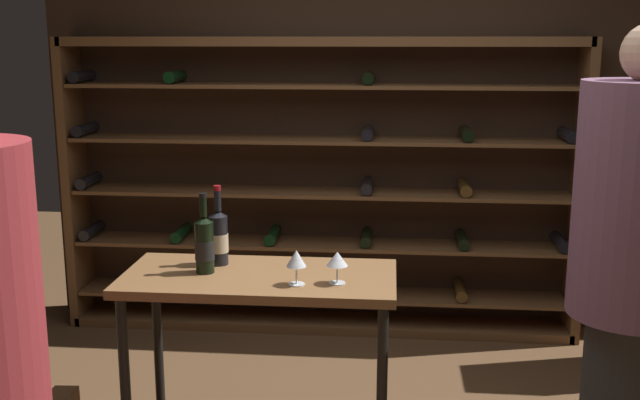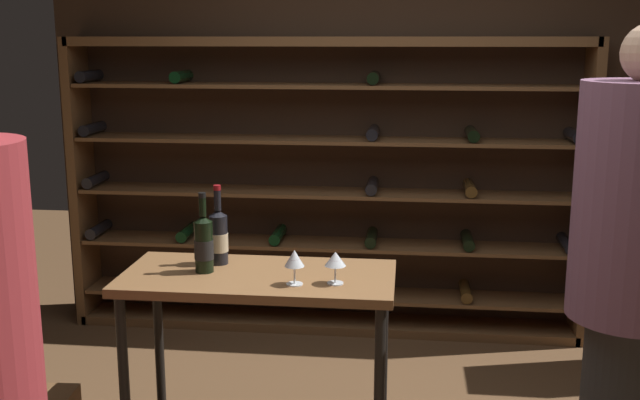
% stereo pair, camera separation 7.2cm
% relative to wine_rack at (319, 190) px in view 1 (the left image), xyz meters
% --- Properties ---
extents(back_wall, '(4.51, 0.10, 2.87)m').
position_rel_wine_rack_xyz_m(back_wall, '(0.39, 0.21, 0.47)').
color(back_wall, '#3D2B1E').
rests_on(back_wall, ground).
extents(wine_rack, '(3.41, 0.32, 1.96)m').
position_rel_wine_rack_xyz_m(wine_rack, '(0.00, 0.00, 0.00)').
color(wine_rack, brown).
rests_on(wine_rack, ground).
extents(tasting_table, '(1.17, 0.55, 0.96)m').
position_rel_wine_rack_xyz_m(tasting_table, '(-0.08, -1.83, -0.13)').
color(tasting_table, brown).
rests_on(tasting_table, ground).
extents(person_bystander_red_print, '(0.49, 0.49, 2.01)m').
position_rel_wine_rack_xyz_m(person_bystander_red_print, '(1.43, -1.90, 0.14)').
color(person_bystander_red_print, '#303030').
rests_on(person_bystander_red_print, ground).
extents(wine_bottle_green_slim, '(0.09, 0.09, 0.36)m').
position_rel_wine_rack_xyz_m(wine_bottle_green_slim, '(-0.28, -1.71, 0.12)').
color(wine_bottle_green_slim, black).
rests_on(wine_bottle_green_slim, tasting_table).
extents(wine_bottle_gold_foil, '(0.08, 0.08, 0.35)m').
position_rel_wine_rack_xyz_m(wine_bottle_gold_foil, '(-0.32, -1.83, 0.12)').
color(wine_bottle_gold_foil, black).
rests_on(wine_bottle_gold_foil, tasting_table).
extents(wine_glass_stemmed_right, '(0.09, 0.09, 0.14)m').
position_rel_wine_rack_xyz_m(wine_glass_stemmed_right, '(0.26, -1.93, 0.10)').
color(wine_glass_stemmed_right, silver).
rests_on(wine_glass_stemmed_right, tasting_table).
extents(wine_glass_stemmed_left, '(0.08, 0.08, 0.15)m').
position_rel_wine_rack_xyz_m(wine_glass_stemmed_left, '(0.09, -1.96, 0.10)').
color(wine_glass_stemmed_left, silver).
rests_on(wine_glass_stemmed_left, tasting_table).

